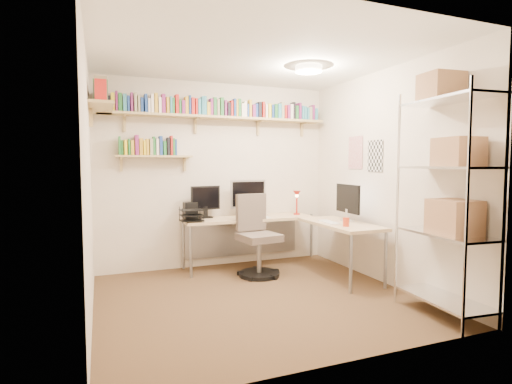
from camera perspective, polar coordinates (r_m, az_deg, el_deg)
ground at (r=4.33m, az=0.14°, el=-14.87°), size 3.20×3.20×0.00m
room_shell at (r=4.10m, az=0.20°, el=6.07°), size 3.24×3.04×2.52m
wall_shelves at (r=5.26m, az=-9.57°, el=10.79°), size 3.12×1.09×0.80m
corner_desk at (r=5.24m, az=1.03°, el=-3.94°), size 2.10×1.78×1.19m
office_chair at (r=5.06m, az=0.12°, el=-7.07°), size 0.54×0.54×1.02m
wire_rack at (r=3.98m, az=26.00°, el=2.34°), size 0.52×0.94×2.23m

